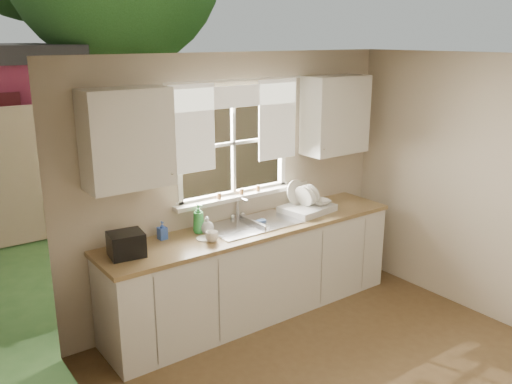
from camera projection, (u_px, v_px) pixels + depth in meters
room_walls at (405, 250)px, 3.68m from camera, size 3.62×4.02×2.50m
ceiling at (412, 59)px, 3.38m from camera, size 3.60×4.00×0.02m
window at (235, 160)px, 5.21m from camera, size 1.38×0.16×1.06m
curtains at (237, 114)px, 5.05m from camera, size 1.50×0.03×0.81m
base_cabinets at (254, 272)px, 5.25m from camera, size 3.00×0.62×0.87m
countertop at (254, 228)px, 5.13m from camera, size 3.04×0.65×0.04m
upper_cabinet_left at (127, 139)px, 4.32m from camera, size 0.70×0.33×0.80m
upper_cabinet_right at (335, 115)px, 5.63m from camera, size 0.70×0.33×0.80m
wall_outlet at (304, 187)px, 5.81m from camera, size 0.08×0.01×0.12m
sill_jars at (240, 192)px, 5.26m from camera, size 0.50×0.04×0.06m
sink at (252, 232)px, 5.17m from camera, size 0.88×0.52×0.40m
dish_rack at (307, 206)px, 5.51m from camera, size 0.56×0.45×0.32m
bowl at (321, 202)px, 5.54m from camera, size 0.22×0.22×0.05m
soap_bottle_a at (199, 219)px, 4.91m from camera, size 0.13×0.13×0.27m
soap_bottle_b at (162, 230)px, 4.76m from camera, size 0.08×0.08×0.16m
soap_bottle_c at (207, 225)px, 4.91m from camera, size 0.16×0.16×0.16m
saucer at (205, 239)px, 4.78m from camera, size 0.16×0.16×0.01m
cup at (212, 237)px, 4.71m from camera, size 0.14×0.14×0.09m
black_appliance at (126, 244)px, 4.39m from camera, size 0.30×0.27×0.20m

